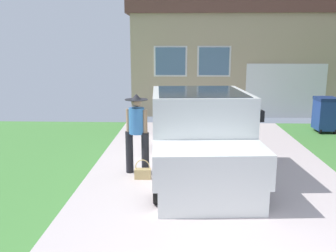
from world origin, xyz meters
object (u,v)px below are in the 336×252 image
person_with_hat (137,130)px  handbag (143,173)px  pickup_truck (198,135)px  wheeled_trash_bin (325,113)px  house_with_garage (236,50)px

person_with_hat → handbag: person_with_hat is taller
pickup_truck → wheeled_trash_bin: 5.57m
wheeled_trash_bin → person_with_hat: bearing=-143.4°
house_with_garage → wheeled_trash_bin: bearing=-67.4°
house_with_garage → wheeled_trash_bin: 5.73m
house_with_garage → handbag: bearing=-108.7°
handbag → house_with_garage: house_with_garage is taller
handbag → house_with_garage: size_ratio=0.04×
handbag → wheeled_trash_bin: bearing=39.4°
person_with_hat → wheeled_trash_bin: person_with_hat is taller
house_with_garage → pickup_truck: bearing=-103.0°
pickup_truck → handbag: size_ratio=13.56×
pickup_truck → handbag: (-1.12, -0.53, -0.65)m
pickup_truck → house_with_garage: bearing=-106.9°
handbag → wheeled_trash_bin: (5.21, 4.29, 0.46)m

